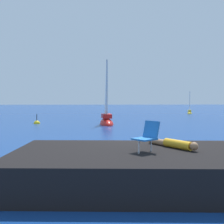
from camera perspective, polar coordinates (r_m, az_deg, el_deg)
ground_plane at (r=11.63m, az=7.12°, el=-8.43°), size 160.00×160.00×0.00m
shore_ledge at (r=7.70m, az=9.08°, el=-11.00°), size 7.87×4.26×0.87m
boulder_seaward at (r=10.45m, az=14.70°, el=-9.80°), size 1.36×1.62×0.90m
sailboat_near at (r=24.02m, az=-1.12°, el=-1.75°), size 1.39×3.28×5.99m
sailboat_far at (r=41.63m, az=15.38°, el=-0.06°), size 1.27×1.93×3.49m
person_sunbather at (r=8.16m, az=12.45°, el=-6.28°), size 1.06×1.56×0.25m
beach_chair at (r=7.40m, az=7.17°, el=-4.62°), size 0.76×0.74×0.80m
marker_buoy at (r=25.62m, az=-14.90°, el=-2.27°), size 0.56×0.56×1.13m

